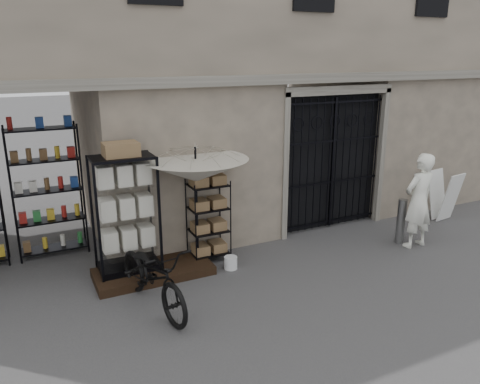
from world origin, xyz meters
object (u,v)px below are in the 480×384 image
white_bucket (231,263)px  display_cabinet (126,220)px  steel_bollard (401,221)px  bicycle (155,307)px  easel_sign (444,196)px  shopkeeper (413,246)px  wire_rack (208,221)px  market_umbrella (196,164)px

white_bucket → display_cabinet: bearing=164.1°
white_bucket → steel_bollard: steel_bollard is taller
bicycle → easel_sign: easel_sign is taller
shopkeeper → display_cabinet: bearing=-15.8°
wire_rack → market_umbrella: size_ratio=0.59×
easel_sign → wire_rack: bearing=168.3°
market_umbrella → bicycle: 2.47m
display_cabinet → white_bucket: display_cabinet is taller
steel_bollard → easel_sign: (1.89, 0.61, 0.12)m
wire_rack → bicycle: size_ratio=0.77×
display_cabinet → bicycle: display_cabinet is taller
market_umbrella → easel_sign: 6.09m
display_cabinet → steel_bollard: bearing=4.7°
display_cabinet → wire_rack: display_cabinet is taller
bicycle → display_cabinet: bearing=83.9°
shopkeeper → white_bucket: bearing=-14.0°
display_cabinet → steel_bollard: size_ratio=2.33×
market_umbrella → white_bucket: market_umbrella is taller
wire_rack → shopkeeper: (3.94, -1.21, -0.76)m
wire_rack → white_bucket: wire_rack is taller
market_umbrella → steel_bollard: market_umbrella is taller
display_cabinet → market_umbrella: 1.50m
steel_bollard → white_bucket: bearing=173.3°
wire_rack → bicycle: bearing=-130.4°
shopkeeper → steel_bollard: bearing=-63.9°
market_umbrella → shopkeeper: market_umbrella is taller
steel_bollard → easel_sign: 1.99m
bicycle → easel_sign: bearing=-3.6°
market_umbrella → bicycle: size_ratio=1.30×
steel_bollard → shopkeeper: bearing=-60.2°
steel_bollard → market_umbrella: bearing=168.2°
white_bucket → easel_sign: bearing=2.0°
white_bucket → easel_sign: size_ratio=0.21×
display_cabinet → bicycle: (0.10, -1.18, -1.04)m
wire_rack → steel_bollard: bearing=-5.5°
display_cabinet → market_umbrella: market_umbrella is taller
white_bucket → market_umbrella: bearing=137.5°
bicycle → white_bucket: bearing=12.7°
wire_rack → white_bucket: (0.20, -0.53, -0.64)m
bicycle → steel_bollard: bearing=-7.8°
wire_rack → easel_sign: (5.69, -0.34, -0.18)m
market_umbrella → steel_bollard: 4.38m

